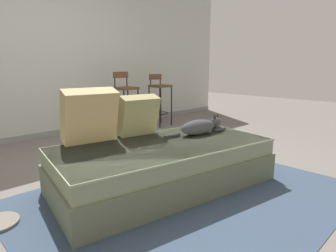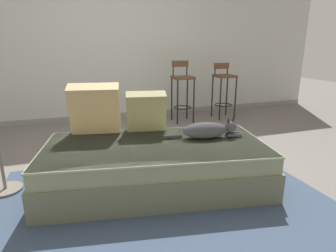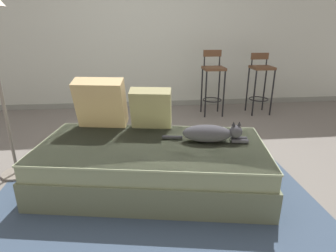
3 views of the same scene
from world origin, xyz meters
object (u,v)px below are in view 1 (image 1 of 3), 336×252
Objects in this scene: cat at (200,127)px; bar_stool_near_window at (125,97)px; bar_stool_by_doorway at (160,95)px; throw_pillow_corner at (90,116)px; throw_pillow_middle at (138,115)px; couch at (164,164)px.

bar_stool_near_window reaches higher than cat.
bar_stool_by_doorway is at bearing -0.06° from bar_stool_near_window.
throw_pillow_corner is 2.17m from bar_stool_near_window.
bar_stool_near_window is at bearing 57.94° from throw_pillow_middle.
throw_pillow_middle is at bearing 87.43° from couch.
throw_pillow_middle is (0.02, 0.38, 0.40)m from couch.
throw_pillow_corner is at bearing -145.48° from bar_stool_by_doorway.
throw_pillow_middle is 0.64m from cat.
cat is at bearing -25.74° from throw_pillow_corner.
couch is 0.58m from cat.
bar_stool_near_window is at bearing 75.08° from cat.
couch is 4.10× the size of throw_pillow_corner.
throw_pillow_corner is 1.21× the size of throw_pillow_middle.
bar_stool_by_doorway is (1.80, 1.65, -0.03)m from throw_pillow_middle.
bar_stool_by_doorway is (1.81, 2.03, 0.37)m from couch.
bar_stool_by_doorway is at bearing 34.52° from throw_pillow_corner.
couch is 2.82× the size of cat.
couch is 2.31m from bar_stool_near_window.
throw_pillow_corner is 0.51× the size of bar_stool_near_window.
cat is at bearing -0.34° from couch.
couch is at bearing 179.66° from cat.
cat is at bearing -122.74° from bar_stool_by_doorway.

